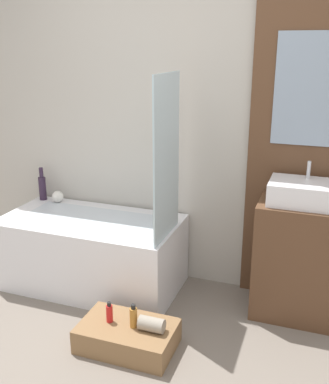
{
  "coord_description": "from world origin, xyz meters",
  "views": [
    {
      "loc": [
        0.91,
        -1.66,
        1.84
      ],
      "look_at": [
        0.05,
        0.71,
        1.01
      ],
      "focal_mm": 42.0,
      "sensor_mm": 36.0,
      "label": 1
    }
  ],
  "objects_px": {
    "sink": "(306,193)",
    "bottle_soap_primary": "(109,313)",
    "vase_tall_dark": "(42,187)",
    "wooden_step_bench": "(127,336)",
    "bottle_soap_secondary": "(133,317)",
    "bathtub": "(92,252)",
    "vase_round_light": "(58,197)"
  },
  "relations": [
    {
      "from": "bottle_soap_secondary",
      "to": "bottle_soap_primary",
      "type": "bearing_deg",
      "value": 180.0
    },
    {
      "from": "bathtub",
      "to": "bottle_soap_secondary",
      "type": "bearing_deg",
      "value": -45.14
    },
    {
      "from": "bathtub",
      "to": "bottle_soap_primary",
      "type": "xyz_separation_m",
      "value": [
        0.47,
        -0.64,
        -0.06
      ]
    },
    {
      "from": "sink",
      "to": "bottle_soap_primary",
      "type": "bearing_deg",
      "value": -145.08
    },
    {
      "from": "bathtub",
      "to": "sink",
      "type": "distance_m",
      "value": 1.68
    },
    {
      "from": "bathtub",
      "to": "vase_tall_dark",
      "type": "distance_m",
      "value": 0.77
    },
    {
      "from": "sink",
      "to": "vase_tall_dark",
      "type": "xyz_separation_m",
      "value": [
        -2.16,
        0.15,
        -0.23
      ]
    },
    {
      "from": "wooden_step_bench",
      "to": "bottle_soap_primary",
      "type": "distance_m",
      "value": 0.19
    },
    {
      "from": "vase_tall_dark",
      "to": "bottle_soap_secondary",
      "type": "xyz_separation_m",
      "value": [
        1.24,
        -0.91,
        -0.45
      ]
    },
    {
      "from": "wooden_step_bench",
      "to": "sink",
      "type": "bearing_deg",
      "value": 38.14
    },
    {
      "from": "bathtub",
      "to": "wooden_step_bench",
      "type": "bearing_deg",
      "value": -47.27
    },
    {
      "from": "vase_tall_dark",
      "to": "bottle_soap_secondary",
      "type": "bearing_deg",
      "value": -36.22
    },
    {
      "from": "sink",
      "to": "bottle_soap_primary",
      "type": "distance_m",
      "value": 1.5
    },
    {
      "from": "wooden_step_bench",
      "to": "vase_round_light",
      "type": "height_order",
      "value": "vase_round_light"
    },
    {
      "from": "vase_round_light",
      "to": "sink",
      "type": "bearing_deg",
      "value": -3.65
    },
    {
      "from": "bottle_soap_secondary",
      "to": "vase_round_light",
      "type": "bearing_deg",
      "value": 140.57
    },
    {
      "from": "wooden_step_bench",
      "to": "bottle_soap_secondary",
      "type": "height_order",
      "value": "bottle_soap_secondary"
    },
    {
      "from": "vase_round_light",
      "to": "bathtub",
      "type": "bearing_deg",
      "value": -29.46
    },
    {
      "from": "vase_round_light",
      "to": "bottle_soap_secondary",
      "type": "distance_m",
      "value": 1.45
    },
    {
      "from": "vase_tall_dark",
      "to": "bottle_soap_primary",
      "type": "height_order",
      "value": "vase_tall_dark"
    },
    {
      "from": "bathtub",
      "to": "bottle_soap_primary",
      "type": "distance_m",
      "value": 0.79
    },
    {
      "from": "wooden_step_bench",
      "to": "sink",
      "type": "relative_size",
      "value": 1.27
    },
    {
      "from": "vase_tall_dark",
      "to": "bottle_soap_primary",
      "type": "relative_size",
      "value": 2.05
    },
    {
      "from": "sink",
      "to": "bathtub",
      "type": "bearing_deg",
      "value": -175.39
    },
    {
      "from": "sink",
      "to": "bottle_soap_primary",
      "type": "relative_size",
      "value": 3.44
    },
    {
      "from": "wooden_step_bench",
      "to": "vase_tall_dark",
      "type": "height_order",
      "value": "vase_tall_dark"
    },
    {
      "from": "bathtub",
      "to": "wooden_step_bench",
      "type": "distance_m",
      "value": 0.89
    },
    {
      "from": "wooden_step_bench",
      "to": "vase_tall_dark",
      "type": "bearing_deg",
      "value": 142.76
    },
    {
      "from": "wooden_step_bench",
      "to": "vase_round_light",
      "type": "distance_m",
      "value": 1.47
    },
    {
      "from": "bathtub",
      "to": "vase_tall_dark",
      "type": "bearing_deg",
      "value": 155.87
    },
    {
      "from": "bathtub",
      "to": "sink",
      "type": "height_order",
      "value": "sink"
    },
    {
      "from": "bathtub",
      "to": "sink",
      "type": "xyz_separation_m",
      "value": [
        1.56,
        0.13,
        0.63
      ]
    }
  ]
}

